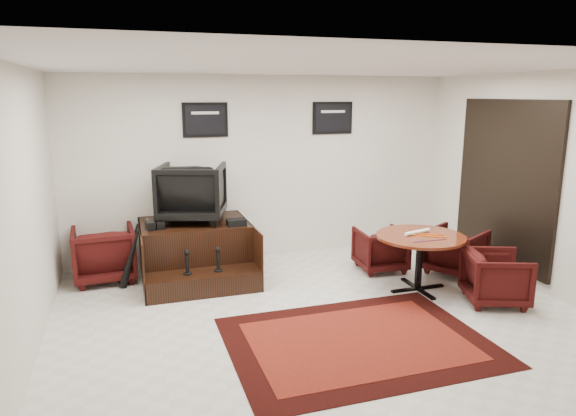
% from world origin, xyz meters
% --- Properties ---
extents(ground, '(6.00, 6.00, 0.00)m').
position_xyz_m(ground, '(0.00, 0.00, 0.00)').
color(ground, beige).
rests_on(ground, ground).
extents(room_shell, '(6.02, 5.02, 2.81)m').
position_xyz_m(room_shell, '(0.41, 0.12, 1.79)').
color(room_shell, silver).
rests_on(room_shell, ground).
extents(area_rug, '(2.66, 1.99, 0.01)m').
position_xyz_m(area_rug, '(0.12, -0.64, 0.01)').
color(area_rug, black).
rests_on(area_rug, ground).
extents(shine_podium, '(1.49, 1.54, 0.77)m').
position_xyz_m(shine_podium, '(-1.19, 1.86, 0.35)').
color(shine_podium, black).
rests_on(shine_podium, ground).
extents(shine_chair, '(1.08, 1.05, 0.90)m').
position_xyz_m(shine_chair, '(-1.19, 2.01, 1.22)').
color(shine_chair, black).
rests_on(shine_chair, shine_podium).
extents(shoes_pair, '(0.25, 0.31, 0.11)m').
position_xyz_m(shoes_pair, '(-1.73, 1.76, 0.82)').
color(shoes_pair, black).
rests_on(shoes_pair, shine_podium).
extents(polish_kit, '(0.25, 0.18, 0.09)m').
position_xyz_m(polish_kit, '(-0.66, 1.57, 0.81)').
color(polish_kit, black).
rests_on(polish_kit, shine_podium).
extents(umbrella_black, '(0.30, 0.11, 0.80)m').
position_xyz_m(umbrella_black, '(-2.07, 1.70, 0.40)').
color(umbrella_black, black).
rests_on(umbrella_black, ground).
extents(umbrella_hooked, '(0.32, 0.12, 0.85)m').
position_xyz_m(umbrella_hooked, '(-2.08, 1.85, 0.43)').
color(umbrella_hooked, black).
rests_on(umbrella_hooked, ground).
extents(armchair_side, '(0.84, 0.80, 0.82)m').
position_xyz_m(armchair_side, '(-2.41, 2.09, 0.41)').
color(armchair_side, black).
rests_on(armchair_side, ground).
extents(meeting_table, '(1.14, 1.14, 0.74)m').
position_xyz_m(meeting_table, '(1.51, 0.45, 0.65)').
color(meeting_table, '#49160A').
rests_on(meeting_table, ground).
extents(table_chair_back, '(0.70, 0.66, 0.68)m').
position_xyz_m(table_chair_back, '(1.41, 1.32, 0.34)').
color(table_chair_back, black).
rests_on(table_chair_back, ground).
extents(table_chair_window, '(0.92, 0.94, 0.73)m').
position_xyz_m(table_chair_window, '(2.36, 0.85, 0.36)').
color(table_chair_window, black).
rests_on(table_chair_window, ground).
extents(table_chair_corner, '(0.85, 0.87, 0.71)m').
position_xyz_m(table_chair_corner, '(2.17, -0.22, 0.35)').
color(table_chair_corner, black).
rests_on(table_chair_corner, ground).
extents(paper_roll, '(0.42, 0.15, 0.05)m').
position_xyz_m(paper_roll, '(1.50, 0.52, 0.77)').
color(paper_roll, white).
rests_on(paper_roll, meeting_table).
extents(table_clutter, '(0.56, 0.38, 0.01)m').
position_xyz_m(table_clutter, '(1.56, 0.35, 0.75)').
color(table_clutter, '#E7600C').
rests_on(table_clutter, meeting_table).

